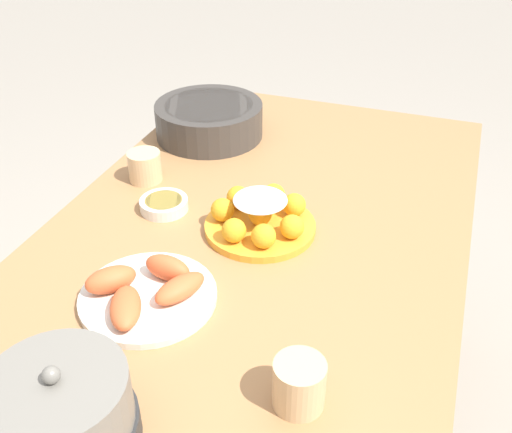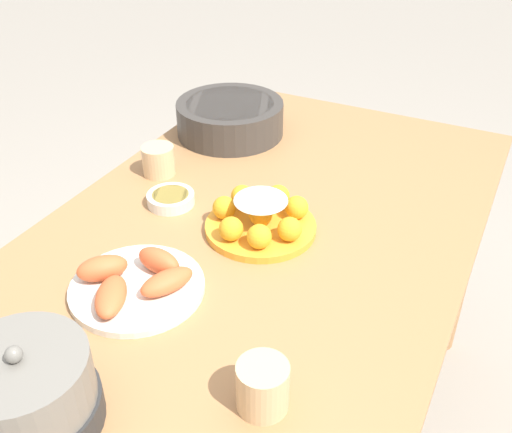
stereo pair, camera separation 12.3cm
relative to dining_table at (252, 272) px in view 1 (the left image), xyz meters
The scene contains 8 objects.
dining_table is the anchor object (origin of this frame).
cake_plate 0.13m from the dining_table, 22.36° to the right, with size 0.23×0.23×0.08m.
serving_bowl 0.51m from the dining_table, 33.65° to the left, with size 0.29×0.29×0.09m.
sauce_bowl 0.25m from the dining_table, 82.89° to the left, with size 0.11×0.11×0.03m.
seafood_platter 0.30m from the dining_table, 156.91° to the left, with size 0.25×0.25×0.06m.
cup_near 0.46m from the dining_table, 151.00° to the right, with size 0.08×0.08×0.08m.
cup_far 0.37m from the dining_table, 67.65° to the left, with size 0.08×0.08×0.07m.
warming_pot 0.58m from the dining_table, behind, with size 0.20×0.20×0.15m.
Camera 1 is at (-0.95, -0.35, 1.49)m, focal length 42.00 mm.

